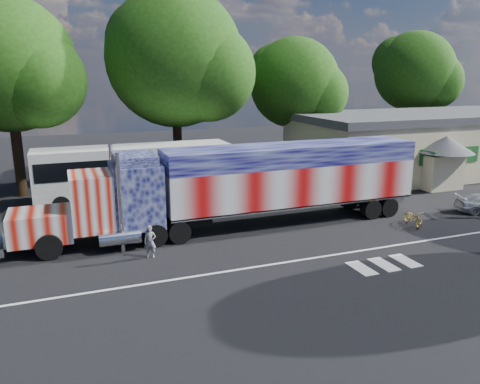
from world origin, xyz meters
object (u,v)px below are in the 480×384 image
object	(u,v)px
coach_bus	(135,173)
tree_n_mid	(177,59)
tree_ne_a	(296,83)
tree_far_ne	(416,72)
tree_nw_a	(10,65)
semi_truck	(246,184)
woman	(150,242)
bicycle	(413,218)

from	to	relation	value
coach_bus	tree_n_mid	world-z (taller)	tree_n_mid
tree_ne_a	tree_far_ne	bearing A→B (deg)	12.01
tree_nw_a	semi_truck	bearing A→B (deg)	-44.93
woman	bicycle	bearing A→B (deg)	14.89
tree_ne_a	tree_far_ne	distance (m)	16.22
tree_far_ne	tree_n_mid	bearing A→B (deg)	-170.25
coach_bus	tree_nw_a	size ratio (longest dim) A/B	0.95
coach_bus	tree_n_mid	size ratio (longest dim) A/B	0.87
woman	tree_n_mid	bearing A→B (deg)	87.98
tree_far_ne	tree_nw_a	bearing A→B (deg)	-171.95
tree_nw_a	tree_ne_a	size ratio (longest dim) A/B	1.17
tree_nw_a	bicycle	bearing A→B (deg)	-35.81
coach_bus	tree_nw_a	bearing A→B (deg)	150.30
tree_n_mid	coach_bus	bearing A→B (deg)	-131.39
semi_truck	tree_n_mid	size ratio (longest dim) A/B	1.54
bicycle	tree_n_mid	xyz separation A→B (m)	(-9.53, 16.00, 9.03)
woman	tree_ne_a	bearing A→B (deg)	62.93
woman	tree_far_ne	distance (m)	38.50
semi_truck	tree_far_ne	bearing A→B (deg)	33.77
bicycle	tree_far_ne	size ratio (longest dim) A/B	0.13
woman	tree_far_ne	bearing A→B (deg)	49.02
bicycle	tree_n_mid	distance (m)	20.70
coach_bus	tree_n_mid	distance (m)	9.99
tree_nw_a	tree_ne_a	world-z (taller)	tree_nw_a
woman	coach_bus	bearing A→B (deg)	101.64
woman	tree_far_ne	xyz separation A→B (m)	(31.92, 20.06, 7.79)
tree_ne_a	tree_far_ne	size ratio (longest dim) A/B	0.90
coach_bus	tree_far_ne	world-z (taller)	tree_far_ne
semi_truck	tree_far_ne	size ratio (longest dim) A/B	1.78
bicycle	tree_nw_a	distance (m)	27.30
bicycle	tree_ne_a	world-z (taller)	tree_ne_a
semi_truck	woman	world-z (taller)	semi_truck
semi_truck	woman	xyz separation A→B (m)	(-5.85, -2.63, -1.72)
semi_truck	tree_nw_a	distance (m)	18.22
tree_n_mid	tree_ne_a	xyz separation A→B (m)	(10.78, 1.20, -1.92)
tree_n_mid	semi_truck	bearing A→B (deg)	-87.55
woman	bicycle	distance (m)	14.84
tree_ne_a	bicycle	bearing A→B (deg)	-94.18
tree_nw_a	tree_ne_a	bearing A→B (deg)	5.18
bicycle	tree_far_ne	bearing A→B (deg)	56.62
bicycle	tree_ne_a	distance (m)	18.66
bicycle	tree_n_mid	bearing A→B (deg)	127.11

